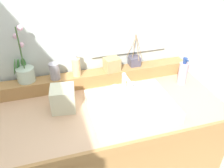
{
  "coord_description": "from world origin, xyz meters",
  "views": [
    {
      "loc": [
        -0.25,
        -1.07,
        1.7
      ],
      "look_at": [
        0.06,
        -0.03,
        1.01
      ],
      "focal_mm": 38.48,
      "sensor_mm": 36.0,
      "label": 1
    }
  ],
  "objects": [
    {
      "name": "wall_back",
      "position": [
        0.0,
        0.42,
        1.33
      ],
      "size": [
        3.19,
        0.2,
        2.65
      ],
      "primitive_type": "cube",
      "color": "silver",
      "rests_on": "ground"
    },
    {
      "name": "soap_dispenser",
      "position": [
        -0.09,
        0.25,
        1.01
      ],
      "size": [
        0.05,
        0.05,
        0.15
      ],
      "color": "#D7B785",
      "rests_on": "back_ledge"
    },
    {
      "name": "vanity_cabinet",
      "position": [
        0.0,
        -0.0,
        0.43
      ],
      "size": [
        1.41,
        0.64,
        0.86
      ],
      "color": "#A97B46",
      "rests_on": "ground"
    },
    {
      "name": "tissue_box",
      "position": [
        -0.2,
        0.05,
        0.92
      ],
      "size": [
        0.15,
        0.15,
        0.14
      ],
      "primitive_type": "cube",
      "rotation": [
        0.0,
        0.0,
        -0.15
      ],
      "color": "beige",
      "rests_on": "vanity_cabinet"
    },
    {
      "name": "reed_diffuser",
      "position": [
        0.31,
        0.27,
        0.97
      ],
      "size": [
        0.1,
        0.09,
        0.22
      ],
      "color": "#4D4958",
      "rests_on": "back_ledge"
    },
    {
      "name": "tumbler_cup",
      "position": [
        -0.22,
        0.25,
        0.99
      ],
      "size": [
        0.06,
        0.06,
        0.1
      ],
      "primitive_type": "cylinder",
      "color": "#96939F",
      "rests_on": "back_ledge"
    },
    {
      "name": "mirror",
      "position": [
        0.28,
        0.31,
        1.25
      ],
      "size": [
        0.52,
        0.02,
        0.46
      ],
      "primitive_type": "cube",
      "color": "silver"
    },
    {
      "name": "sink_basin",
      "position": [
        0.15,
        -0.1,
        0.89
      ],
      "size": [
        0.45,
        0.36,
        0.28
      ],
      "color": "white",
      "rests_on": "vanity_cabinet"
    },
    {
      "name": "soap_bar",
      "position": [
        0.03,
        0.01,
        0.93
      ],
      "size": [
        0.07,
        0.04,
        0.02
      ],
      "primitive_type": "ellipsoid",
      "color": "beige",
      "rests_on": "sink_basin"
    },
    {
      "name": "potted_plant",
      "position": [
        -0.39,
        0.27,
        1.01
      ],
      "size": [
        0.12,
        0.11,
        0.35
      ],
      "color": "silver",
      "rests_on": "back_ledge"
    },
    {
      "name": "trinket_box",
      "position": [
        0.14,
        0.24,
        0.99
      ],
      "size": [
        0.11,
        0.09,
        0.09
      ],
      "primitive_type": "cube",
      "rotation": [
        0.0,
        0.0,
        0.19
      ],
      "color": "tan",
      "rests_on": "back_ledge"
    },
    {
      "name": "back_ledge",
      "position": [
        0.0,
        0.25,
        0.9
      ],
      "size": [
        1.33,
        0.1,
        0.09
      ],
      "primitive_type": "cube",
      "color": "#A97B46",
      "rests_on": "vanity_cabinet"
    },
    {
      "name": "lotion_bottle",
      "position": [
        0.58,
        0.09,
        0.93
      ],
      "size": [
        0.06,
        0.06,
        0.18
      ],
      "color": "#C9A0AC",
      "rests_on": "vanity_cabinet"
    }
  ]
}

